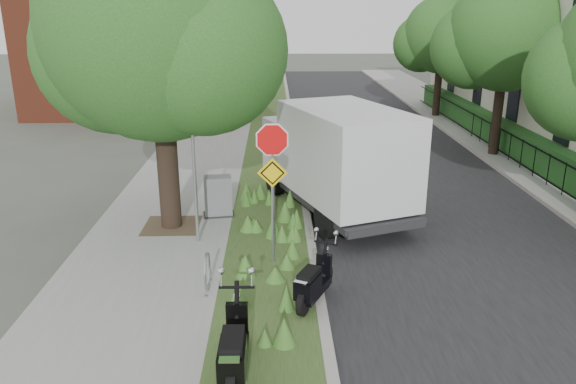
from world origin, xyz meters
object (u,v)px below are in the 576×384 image
at_px(sign_assembly, 272,165).
at_px(utility_cabinet, 218,197).
at_px(scooter_near, 234,358).
at_px(scooter_far, 312,287).
at_px(box_truck, 336,155).

height_order(sign_assembly, utility_cabinet, sign_assembly).
bearing_deg(scooter_near, utility_cabinet, 97.18).
bearing_deg(sign_assembly, scooter_far, -68.96).
xyz_separation_m(sign_assembly, scooter_near, (-0.57, -4.16, -1.77)).
xyz_separation_m(sign_assembly, utility_cabinet, (-1.47, 2.98, -1.69)).
bearing_deg(scooter_far, utility_cabinet, 114.30).
height_order(scooter_near, box_truck, box_truck).
bearing_deg(sign_assembly, box_truck, 63.21).
bearing_deg(scooter_near, scooter_far, 60.44).
xyz_separation_m(scooter_near, scooter_far, (1.29, 2.28, -0.06)).
bearing_deg(scooter_near, sign_assembly, 82.16).
relative_size(scooter_near, box_truck, 0.31).
bearing_deg(utility_cabinet, sign_assembly, -63.73).
relative_size(box_truck, utility_cabinet, 5.60).
relative_size(scooter_near, scooter_far, 1.26).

